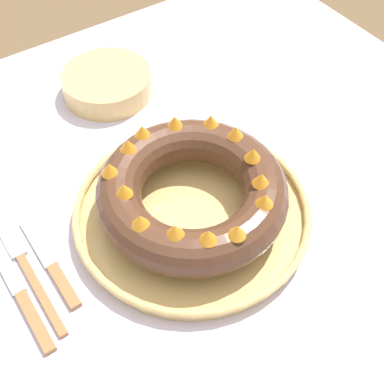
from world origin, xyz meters
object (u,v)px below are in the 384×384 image
at_px(cake_knife, 53,267).
at_px(side_bowl, 107,83).
at_px(bundt_cake, 192,191).
at_px(serving_dish, 192,212).
at_px(serving_knife, 21,295).
at_px(fork, 28,270).

xyz_separation_m(cake_knife, side_bowl, (0.25, 0.30, 0.02)).
relative_size(cake_knife, side_bowl, 1.06).
relative_size(bundt_cake, side_bowl, 1.68).
xyz_separation_m(serving_dish, serving_knife, (-0.27, 0.02, -0.01)).
bearing_deg(serving_knife, side_bowl, 51.19).
bearing_deg(bundt_cake, serving_knife, 176.27).
bearing_deg(serving_knife, cake_knife, 22.20).
xyz_separation_m(serving_knife, side_bowl, (0.30, 0.31, 0.02)).
xyz_separation_m(serving_dish, bundt_cake, (-0.00, 0.00, 0.05)).
relative_size(bundt_cake, serving_knife, 1.24).
height_order(bundt_cake, cake_knife, bundt_cake).
relative_size(serving_dish, cake_knife, 2.04).
bearing_deg(serving_dish, fork, 168.70).
bearing_deg(serving_dish, bundt_cake, 129.08).
height_order(fork, cake_knife, cake_knife).
relative_size(serving_knife, cake_knife, 1.29).
relative_size(serving_knife, side_bowl, 1.36).
height_order(bundt_cake, side_bowl, bundt_cake).
distance_m(serving_dish, serving_knife, 0.27).
relative_size(fork, side_bowl, 1.23).
relative_size(serving_dish, bundt_cake, 1.28).
bearing_deg(side_bowl, serving_dish, -95.92).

